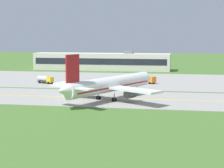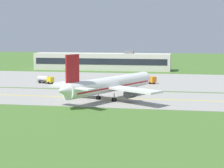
{
  "view_description": "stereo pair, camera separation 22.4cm",
  "coord_description": "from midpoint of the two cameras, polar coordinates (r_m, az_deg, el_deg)",
  "views": [
    {
      "loc": [
        25.23,
        -105.73,
        17.63
      ],
      "look_at": [
        6.25,
        -0.4,
        4.0
      ],
      "focal_mm": 64.45,
      "sensor_mm": 36.0,
      "label": 1
    },
    {
      "loc": [
        25.45,
        -105.69,
        17.63
      ],
      "look_at": [
        6.25,
        -0.4,
        4.0
      ],
      "focal_mm": 64.45,
      "sensor_mm": 36.0,
      "label": 2
    }
  ],
  "objects": [
    {
      "name": "airplane_lead",
      "position": [
        105.53,
        -0.41,
        -0.09
      ],
      "size": [
        30.76,
        37.14,
        12.7
      ],
      "color": "white",
      "rests_on": "ground"
    },
    {
      "name": "service_truck_baggage",
      "position": [
        143.69,
        0.41,
        0.68
      ],
      "size": [
        6.58,
        4.92,
        2.59
      ],
      "color": "yellow",
      "rests_on": "ground"
    },
    {
      "name": "taxiway_strip",
      "position": [
        110.12,
        -3.22,
        -1.94
      ],
      "size": [
        240.0,
        28.0,
        0.1
      ],
      "primitive_type": "cube",
      "color": "#9E9B93",
      "rests_on": "ground"
    },
    {
      "name": "taxiway_centreline",
      "position": [
        110.11,
        -3.22,
        -1.91
      ],
      "size": [
        220.0,
        0.6,
        0.01
      ],
      "primitive_type": "cube",
      "color": "yellow",
      "rests_on": "taxiway_strip"
    },
    {
      "name": "service_truck_catering",
      "position": [
        141.03,
        5.1,
        0.67
      ],
      "size": [
        5.96,
        5.35,
        2.6
      ],
      "color": "orange",
      "rests_on": "ground"
    },
    {
      "name": "service_truck_fuel",
      "position": [
        142.48,
        -9.47,
        0.67
      ],
      "size": [
        6.34,
        3.94,
        2.65
      ],
      "color": "yellow",
      "rests_on": "ground"
    },
    {
      "name": "ground_plane",
      "position": [
        110.13,
        -3.22,
        -1.97
      ],
      "size": [
        500.0,
        500.0,
        0.0
      ],
      "primitive_type": "plane",
      "color": "#47702D"
    },
    {
      "name": "terminal_building",
      "position": [
        192.61,
        -1.49,
        3.2
      ],
      "size": [
        65.14,
        10.64,
        9.18
      ],
      "color": "beige",
      "rests_on": "ground"
    },
    {
      "name": "apron_pad",
      "position": [
        149.54,
        4.26,
        0.49
      ],
      "size": [
        140.0,
        52.0,
        0.1
      ],
      "primitive_type": "cube",
      "color": "#9E9B93",
      "rests_on": "ground"
    }
  ]
}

